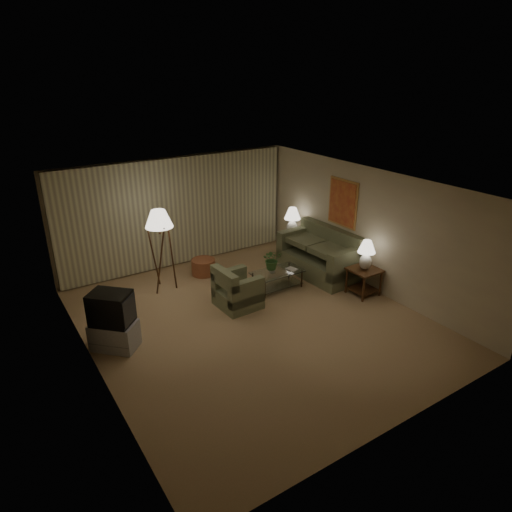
{
  "coord_description": "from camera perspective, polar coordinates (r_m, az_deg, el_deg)",
  "views": [
    {
      "loc": [
        -4.21,
        -6.59,
        4.65
      ],
      "look_at": [
        0.46,
        0.6,
        1.07
      ],
      "focal_mm": 32.0,
      "sensor_mm": 36.0,
      "label": 1
    }
  ],
  "objects": [
    {
      "name": "side_table_far",
      "position": [
        11.97,
        4.47,
        1.78
      ],
      "size": [
        0.49,
        0.41,
        0.6
      ],
      "color": "#331B0E",
      "rests_on": "ground"
    },
    {
      "name": "room_shell",
      "position": [
        9.59,
        -5.19,
        4.94
      ],
      "size": [
        6.04,
        7.02,
        2.72
      ],
      "color": "#BDAC91",
      "rests_on": "ground"
    },
    {
      "name": "ottoman",
      "position": [
        11.04,
        -6.59,
        -1.35
      ],
      "size": [
        0.62,
        0.62,
        0.38
      ],
      "primitive_type": "cylinder",
      "rotation": [
        0.0,
        0.0,
        -0.1
      ],
      "color": "#A35537",
      "rests_on": "ground"
    },
    {
      "name": "floor_lamp",
      "position": [
        10.16,
        -11.76,
        0.88
      ],
      "size": [
        0.6,
        0.6,
        1.85
      ],
      "color": "#331B0E",
      "rests_on": "ground"
    },
    {
      "name": "table_lamp_far",
      "position": [
        11.76,
        4.57,
        4.65
      ],
      "size": [
        0.42,
        0.42,
        0.73
      ],
      "color": "silver",
      "rests_on": "side_table_far"
    },
    {
      "name": "sofa",
      "position": [
        10.97,
        7.8,
        -0.12
      ],
      "size": [
        2.08,
        1.17,
        0.89
      ],
      "rotation": [
        0.0,
        0.0,
        -1.53
      ],
      "color": "#717A56",
      "rests_on": "ground"
    },
    {
      "name": "ground",
      "position": [
        9.1,
        -0.4,
        -8.08
      ],
      "size": [
        7.0,
        7.0,
        0.0
      ],
      "primitive_type": "plane",
      "color": "tan",
      "rests_on": "ground"
    },
    {
      "name": "armchair",
      "position": [
        9.47,
        -2.3,
        -4.36
      ],
      "size": [
        0.89,
        0.85,
        0.71
      ],
      "rotation": [
        0.0,
        0.0,
        1.6
      ],
      "color": "#717A56",
      "rests_on": "ground"
    },
    {
      "name": "book",
      "position": [
        10.24,
        4.17,
        -1.78
      ],
      "size": [
        0.22,
        0.27,
        0.02
      ],
      "primitive_type": "imported",
      "rotation": [
        0.0,
        0.0,
        0.2
      ],
      "color": "olive",
      "rests_on": "coffee_table"
    },
    {
      "name": "vase",
      "position": [
        10.07,
        2.02,
        -1.75
      ],
      "size": [
        0.18,
        0.18,
        0.15
      ],
      "primitive_type": "imported",
      "rotation": [
        0.0,
        0.0,
        -0.25
      ],
      "color": "white",
      "rests_on": "coffee_table"
    },
    {
      "name": "flowers",
      "position": [
        9.95,
        2.04,
        -0.12
      ],
      "size": [
        0.53,
        0.5,
        0.47
      ],
      "primitive_type": "imported",
      "rotation": [
        0.0,
        0.0,
        -0.41
      ],
      "color": "#407333",
      "rests_on": "vase"
    },
    {
      "name": "tv_cabinet",
      "position": [
        8.56,
        -17.26,
        -9.43
      ],
      "size": [
        1.27,
        1.27,
        0.5
      ],
      "primitive_type": "cube",
      "rotation": [
        0.0,
        0.0,
        -0.78
      ],
      "color": "#B2B2B4",
      "rests_on": "ground"
    },
    {
      "name": "table_lamp_near",
      "position": [
        9.97,
        13.63,
        0.44
      ],
      "size": [
        0.38,
        0.38,
        0.66
      ],
      "color": "silver",
      "rests_on": "side_table_near"
    },
    {
      "name": "coffee_table",
      "position": [
        10.24,
        2.69,
        -2.65
      ],
      "size": [
        1.15,
        0.63,
        0.41
      ],
      "color": "silver",
      "rests_on": "ground"
    },
    {
      "name": "side_table_near",
      "position": [
        10.2,
        13.34,
        -2.52
      ],
      "size": [
        0.61,
        0.61,
        0.6
      ],
      "color": "#331B0E",
      "rests_on": "ground"
    },
    {
      "name": "crt_tv",
      "position": [
        8.3,
        -17.69,
        -6.24
      ],
      "size": [
        1.17,
        1.17,
        0.59
      ],
      "primitive_type": "cube",
      "rotation": [
        0.0,
        0.0,
        -0.78
      ],
      "color": "black",
      "rests_on": "tv_cabinet"
    }
  ]
}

